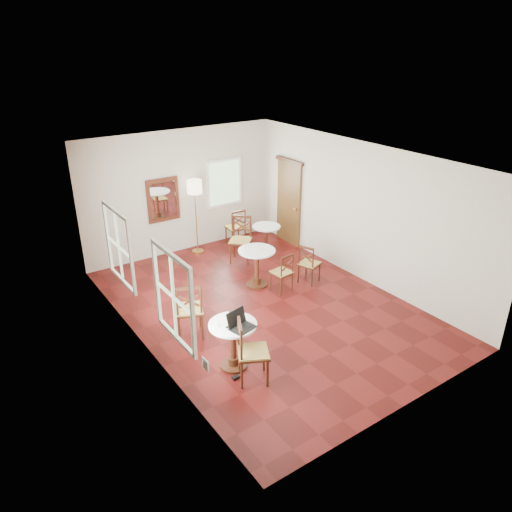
{
  "coord_description": "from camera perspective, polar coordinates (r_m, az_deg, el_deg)",
  "views": [
    {
      "loc": [
        -4.91,
        -6.85,
        4.96
      ],
      "look_at": [
        0.0,
        0.3,
        1.0
      ],
      "focal_mm": 34.05,
      "sensor_mm": 36.0,
      "label": 1
    }
  ],
  "objects": [
    {
      "name": "ground",
      "position": [
        9.78,
        1.0,
        -5.94
      ],
      "size": [
        7.0,
        7.0,
        0.0
      ],
      "primitive_type": "plane",
      "color": "#510F0D",
      "rests_on": "ground"
    },
    {
      "name": "room_shell",
      "position": [
        9.15,
        -0.22,
        4.93
      ],
      "size": [
        5.02,
        7.02,
        3.01
      ],
      "color": "beige",
      "rests_on": "ground"
    },
    {
      "name": "cafe_table_near",
      "position": [
        7.88,
        -2.71,
        -9.88
      ],
      "size": [
        0.77,
        0.77,
        0.82
      ],
      "color": "#411F10",
      "rests_on": "ground"
    },
    {
      "name": "cafe_table_mid",
      "position": [
        10.35,
        0.09,
        -0.9
      ],
      "size": [
        0.79,
        0.79,
        0.83
      ],
      "color": "#411F10",
      "rests_on": "ground"
    },
    {
      "name": "cafe_table_back",
      "position": [
        11.92,
        1.22,
        2.3
      ],
      "size": [
        0.69,
        0.69,
        0.73
      ],
      "color": "#411F10",
      "rests_on": "ground"
    },
    {
      "name": "chair_near_a",
      "position": [
        8.71,
        -7.85,
        -6.25
      ],
      "size": [
        0.65,
        0.65,
        1.08
      ],
      "rotation": [
        0.0,
        0.0,
        2.73
      ],
      "color": "#411F10",
      "rests_on": "ground"
    },
    {
      "name": "chair_near_b",
      "position": [
        7.6,
        -0.56,
        -11.18
      ],
      "size": [
        0.65,
        0.65,
        1.05
      ],
      "rotation": [
        0.0,
        0.0,
        1.1
      ],
      "color": "#411F10",
      "rests_on": "ground"
    },
    {
      "name": "chair_mid_a",
      "position": [
        10.18,
        3.11,
        -1.92
      ],
      "size": [
        0.43,
        0.43,
        0.86
      ],
      "rotation": [
        0.0,
        0.0,
        3.24
      ],
      "color": "#411F10",
      "rests_on": "ground"
    },
    {
      "name": "chair_mid_b",
      "position": [
        10.57,
        6.24,
        -0.9
      ],
      "size": [
        0.53,
        0.53,
        0.89
      ],
      "rotation": [
        0.0,
        0.0,
        1.93
      ],
      "color": "#411F10",
      "rests_on": "ground"
    },
    {
      "name": "chair_back_a",
      "position": [
        12.44,
        -2.37,
        3.42
      ],
      "size": [
        0.48,
        0.48,
        0.97
      ],
      "rotation": [
        0.0,
        0.0,
        3.06
      ],
      "color": "#411F10",
      "rests_on": "ground"
    },
    {
      "name": "chair_back_b",
      "position": [
        11.5,
        -1.79,
        1.93
      ],
      "size": [
        0.71,
        0.71,
        1.09
      ],
      "rotation": [
        0.0,
        0.0,
        -0.79
      ],
      "color": "#411F10",
      "rests_on": "ground"
    },
    {
      "name": "floor_lamp",
      "position": [
        11.73,
        -7.22,
        7.5
      ],
      "size": [
        0.36,
        0.36,
        1.85
      ],
      "color": "#BF8C3F",
      "rests_on": "ground"
    },
    {
      "name": "laptop",
      "position": [
        7.59,
        -1.92,
        -7.94
      ],
      "size": [
        0.43,
        0.39,
        0.27
      ],
      "rotation": [
        0.0,
        0.0,
        0.23
      ],
      "color": "black",
      "rests_on": "cafe_table_near"
    },
    {
      "name": "mouse",
      "position": [
        7.61,
        -3.32,
        -8.32
      ],
      "size": [
        0.09,
        0.06,
        0.03
      ],
      "primitive_type": "ellipsoid",
      "rotation": [
        0.0,
        0.0,
        0.07
      ],
      "color": "black",
      "rests_on": "cafe_table_near"
    },
    {
      "name": "navy_mug",
      "position": [
        7.88,
        -2.93,
        -6.84
      ],
      "size": [
        0.11,
        0.07,
        0.09
      ],
      "color": "black",
      "rests_on": "cafe_table_near"
    },
    {
      "name": "water_glass",
      "position": [
        7.65,
        -4.28,
        -7.92
      ],
      "size": [
        0.06,
        0.06,
        0.09
      ],
      "primitive_type": "cylinder",
      "color": "white",
      "rests_on": "cafe_table_near"
    },
    {
      "name": "power_adapter",
      "position": [
        7.91,
        -2.4,
        -14.07
      ],
      "size": [
        0.11,
        0.07,
        0.05
      ],
      "primitive_type": "cube",
      "color": "black",
      "rests_on": "ground"
    }
  ]
}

